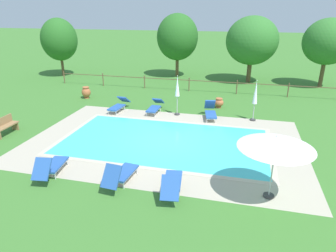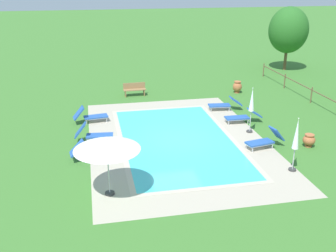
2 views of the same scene
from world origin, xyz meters
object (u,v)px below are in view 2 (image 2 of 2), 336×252
(patio_umbrella_closed_row_west, at_px, (296,137))
(terracotta_urn_near_fence, at_px, (309,140))
(patio_umbrella_open_foreground, at_px, (107,145))
(patio_umbrella_closed_row_mid_west, at_px, (252,103))
(sun_lounger_north_mid, at_px, (93,151))
(sun_lounger_north_end, at_px, (94,134))
(sun_lounger_north_near_steps, at_px, (265,140))
(sun_lounger_south_mid, at_px, (91,116))
(tree_centre, at_px, (288,30))
(sun_lounger_north_far, at_px, (242,116))
(terracotta_urn_by_tree, at_px, (237,87))
(sun_lounger_south_near_corner, at_px, (224,104))
(wooden_bench_lawn_side, at_px, (134,89))

(patio_umbrella_closed_row_west, relative_size, terracotta_urn_near_fence, 3.73)
(patio_umbrella_open_foreground, bearing_deg, patio_umbrella_closed_row_mid_west, 122.69)
(sun_lounger_north_mid, distance_m, patio_umbrella_closed_row_west, 8.71)
(sun_lounger_north_end, bearing_deg, sun_lounger_north_near_steps, 73.48)
(sun_lounger_south_mid, distance_m, tree_centre, 19.60)
(patio_umbrella_closed_row_west, relative_size, tree_centre, 0.45)
(sun_lounger_north_far, distance_m, terracotta_urn_by_tree, 5.95)
(sun_lounger_north_near_steps, height_order, tree_centre, tree_centre)
(sun_lounger_north_far, bearing_deg, patio_umbrella_closed_row_mid_west, -5.14)
(patio_umbrella_closed_row_mid_west, bearing_deg, sun_lounger_north_near_steps, -2.65)
(sun_lounger_north_end, xyz_separation_m, sun_lounger_south_mid, (-2.79, -0.10, -0.00))
(tree_centre, bearing_deg, sun_lounger_south_near_corner, -42.91)
(terracotta_urn_near_fence, bearing_deg, patio_umbrella_open_foreground, -75.20)
(sun_lounger_north_near_steps, distance_m, tree_centre, 17.63)
(sun_lounger_north_far, bearing_deg, patio_umbrella_closed_row_west, -0.38)
(sun_lounger_north_near_steps, bearing_deg, terracotta_urn_near_fence, 81.92)
(patio_umbrella_closed_row_mid_west, height_order, terracotta_urn_by_tree, patio_umbrella_closed_row_mid_west)
(sun_lounger_north_end, bearing_deg, tree_centre, 127.58)
(terracotta_urn_by_tree, bearing_deg, wooden_bench_lawn_side, -95.92)
(sun_lounger_north_mid, relative_size, patio_umbrella_closed_row_west, 0.85)
(patio_umbrella_open_foreground, bearing_deg, sun_lounger_north_near_steps, 110.81)
(sun_lounger_south_mid, relative_size, patio_umbrella_open_foreground, 0.80)
(sun_lounger_north_near_steps, xyz_separation_m, patio_umbrella_open_foreground, (2.83, -7.45, 1.63))
(patio_umbrella_closed_row_mid_west, bearing_deg, sun_lounger_north_mid, -78.77)
(sun_lounger_south_near_corner, relative_size, patio_umbrella_closed_row_west, 0.88)
(sun_lounger_north_end, bearing_deg, patio_umbrella_closed_row_mid_west, 87.65)
(terracotta_urn_by_tree, bearing_deg, terracotta_urn_near_fence, 0.30)
(sun_lounger_south_mid, xyz_separation_m, terracotta_urn_by_tree, (-3.96, 10.05, 0.05))
(sun_lounger_north_mid, height_order, terracotta_urn_near_fence, sun_lounger_north_mid)
(sun_lounger_north_far, relative_size, wooden_bench_lawn_side, 1.35)
(terracotta_urn_by_tree, bearing_deg, patio_umbrella_open_foreground, -38.65)
(wooden_bench_lawn_side, height_order, terracotta_urn_by_tree, wooden_bench_lawn_side)
(sun_lounger_north_end, height_order, terracotta_urn_by_tree, sun_lounger_north_end)
(sun_lounger_north_near_steps, relative_size, sun_lounger_south_near_corner, 0.95)
(terracotta_urn_by_tree, xyz_separation_m, tree_centre, (-5.98, 6.58, 2.92))
(wooden_bench_lawn_side, bearing_deg, sun_lounger_south_mid, -32.54)
(sun_lounger_south_near_corner, distance_m, tree_centre, 13.12)
(patio_umbrella_closed_row_west, distance_m, wooden_bench_lawn_side, 13.32)
(sun_lounger_north_end, bearing_deg, patio_umbrella_open_foreground, 4.71)
(sun_lounger_north_far, relative_size, terracotta_urn_by_tree, 2.48)
(sun_lounger_south_near_corner, relative_size, tree_centre, 0.39)
(patio_umbrella_open_foreground, xyz_separation_m, tree_centre, (-17.90, 16.11, 1.34))
(sun_lounger_north_end, height_order, wooden_bench_lawn_side, sun_lounger_north_end)
(sun_lounger_north_far, relative_size, patio_umbrella_open_foreground, 0.84)
(patio_umbrella_closed_row_mid_west, relative_size, terracotta_urn_by_tree, 2.92)
(sun_lounger_north_far, relative_size, patio_umbrella_closed_row_mid_west, 0.85)
(sun_lounger_north_mid, relative_size, sun_lounger_north_far, 0.97)
(sun_lounger_north_mid, bearing_deg, sun_lounger_north_far, 110.23)
(patio_umbrella_open_foreground, height_order, terracotta_urn_by_tree, patio_umbrella_open_foreground)
(sun_lounger_north_near_steps, height_order, sun_lounger_south_near_corner, sun_lounger_north_near_steps)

